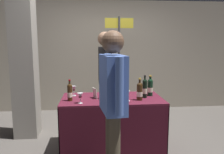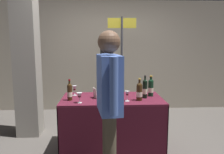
{
  "view_description": "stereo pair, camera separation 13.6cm",
  "coord_description": "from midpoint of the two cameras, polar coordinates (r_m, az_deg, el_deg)",
  "views": [
    {
      "loc": [
        -0.29,
        -3.15,
        1.54
      ],
      "look_at": [
        0.0,
        0.0,
        1.05
      ],
      "focal_mm": 36.53,
      "sensor_mm": 36.0,
      "label": 1
    },
    {
      "loc": [
        -0.15,
        -3.16,
        1.54
      ],
      "look_at": [
        0.0,
        0.0,
        1.05
      ],
      "focal_mm": 36.53,
      "sensor_mm": 36.0,
      "label": 2
    }
  ],
  "objects": [
    {
      "name": "wine_glass_near_taster",
      "position": [
        3.42,
        -10.67,
        -2.95
      ],
      "size": [
        0.07,
        0.07,
        0.15
      ],
      "color": "silver",
      "rests_on": "tasting_table"
    },
    {
      "name": "wine_glass_mid",
      "position": [
        2.99,
        -9.27,
        -4.68
      ],
      "size": [
        0.08,
        0.08,
        0.14
      ],
      "color": "silver",
      "rests_on": "tasting_table"
    },
    {
      "name": "display_bottle_3",
      "position": [
        3.34,
        1.1,
        -2.15
      ],
      "size": [
        0.08,
        0.08,
        0.37
      ],
      "color": "#192333",
      "rests_on": "tasting_table"
    },
    {
      "name": "taster_foreground_right",
      "position": [
        2.35,
        -1.47,
        -4.58
      ],
      "size": [
        0.26,
        0.62,
        1.66
      ],
      "rotation": [
        0.0,
        0.0,
        1.69
      ],
      "color": "#4C4233",
      "rests_on": "ground_plane"
    },
    {
      "name": "brochure_stand",
      "position": [
        3.23,
        -5.51,
        -4.06
      ],
      "size": [
        0.07,
        0.14,
        0.14
      ],
      "primitive_type": "cube",
      "rotation": [
        -0.09,
        0.0,
        1.91
      ],
      "color": "silver",
      "rests_on": "tasting_table"
    },
    {
      "name": "display_bottle_1",
      "position": [
        3.26,
        7.0,
        -2.81
      ],
      "size": [
        0.07,
        0.07,
        0.32
      ],
      "color": "black",
      "rests_on": "tasting_table"
    },
    {
      "name": "featured_wine_bottle",
      "position": [
        3.13,
        -11.74,
        -3.69
      ],
      "size": [
        0.07,
        0.07,
        0.29
      ],
      "color": "#38230F",
      "rests_on": "tasting_table"
    },
    {
      "name": "display_bottle_4",
      "position": [
        3.15,
        -0.02,
        -3.06
      ],
      "size": [
        0.07,
        0.07,
        0.34
      ],
      "color": "black",
      "rests_on": "tasting_table"
    },
    {
      "name": "display_bottle_7",
      "position": [
        3.37,
        -2.49,
        -2.48
      ],
      "size": [
        0.07,
        0.07,
        0.31
      ],
      "color": "#192333",
      "rests_on": "tasting_table"
    },
    {
      "name": "tasting_table",
      "position": [
        3.32,
        -1.19,
        -9.14
      ],
      "size": [
        1.42,
        0.77,
        0.75
      ],
      "color": "#4C1423",
      "rests_on": "ground_plane"
    },
    {
      "name": "concrete_pillar",
      "position": [
        3.92,
        -22.2,
        6.49
      ],
      "size": [
        0.36,
        0.36,
        2.86
      ],
      "primitive_type": "cube",
      "color": "gray",
      "rests_on": "ground_plane"
    },
    {
      "name": "display_bottle_5",
      "position": [
        3.12,
        5.69,
        -3.53
      ],
      "size": [
        0.08,
        0.08,
        0.3
      ],
      "color": "#38230F",
      "rests_on": "tasting_table"
    },
    {
      "name": "display_bottle_6",
      "position": [
        3.39,
        8.4,
        -2.47
      ],
      "size": [
        0.08,
        0.08,
        0.3
      ],
      "color": "black",
      "rests_on": "tasting_table"
    },
    {
      "name": "display_bottle_2",
      "position": [
        3.5,
        -0.39,
        -1.71
      ],
      "size": [
        0.07,
        0.07,
        0.35
      ],
      "color": "#192333",
      "rests_on": "tasting_table"
    },
    {
      "name": "booth_signpost",
      "position": [
        4.38,
        0.88,
        5.1
      ],
      "size": [
        0.54,
        0.04,
        2.02
      ],
      "color": "#47474C",
      "rests_on": "ground_plane"
    },
    {
      "name": "wine_glass_near_vendor",
      "position": [
        3.06,
        2.69,
        -4.18
      ],
      "size": [
        0.06,
        0.06,
        0.14
      ],
      "color": "silver",
      "rests_on": "tasting_table"
    },
    {
      "name": "display_bottle_0",
      "position": [
        3.18,
        -3.58,
        -3.12
      ],
      "size": [
        0.07,
        0.07,
        0.33
      ],
      "color": "black",
      "rests_on": "tasting_table"
    },
    {
      "name": "vendor_presenter",
      "position": [
        3.89,
        -2.81,
        1.24
      ],
      "size": [
        0.24,
        0.58,
        1.71
      ],
      "rotation": [
        0.0,
        0.0,
        -1.58
      ],
      "color": "#4C4233",
      "rests_on": "ground_plane"
    },
    {
      "name": "back_partition",
      "position": [
        5.21,
        -2.81,
        5.27
      ],
      "size": [
        6.28,
        0.12,
        2.45
      ],
      "primitive_type": "cube",
      "color": "#B2A893",
      "rests_on": "ground_plane"
    },
    {
      "name": "ground_plane",
      "position": [
        3.51,
        -1.16,
        -17.27
      ],
      "size": [
        12.0,
        12.0,
        0.0
      ],
      "primitive_type": "plane",
      "color": "#514C47"
    }
  ]
}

